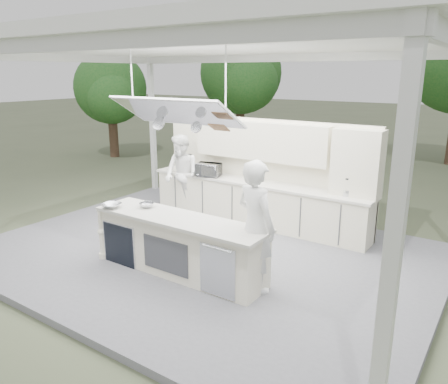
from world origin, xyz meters
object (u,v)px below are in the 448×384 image
Objects in this scene: head_chef at (256,226)px; sous_chef at (182,175)px; back_counter at (256,202)px; demo_island at (179,245)px.

head_chef is 1.09× the size of sous_chef.
back_counter is at bearing 23.59° from sous_chef.
back_counter is 3.05m from head_chef.
back_counter is at bearing 93.63° from demo_island.
head_chef is (1.32, 0.21, 0.53)m from demo_island.
demo_island and back_counter have the same top height.
sous_chef reaches higher than back_counter.
back_counter is 2.53× the size of head_chef.
head_chef is (1.50, -2.60, 0.53)m from back_counter.
sous_chef reaches higher than demo_island.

